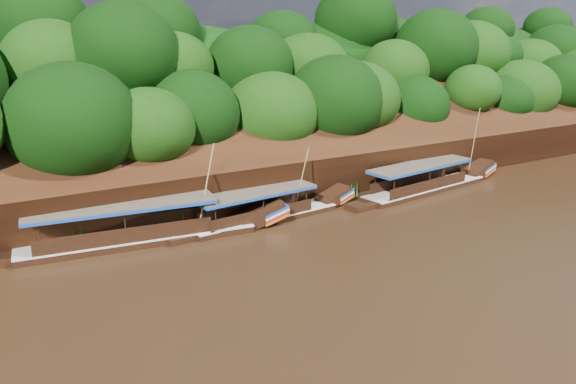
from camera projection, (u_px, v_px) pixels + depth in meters
name	position (u px, v px, depth m)	size (l,w,h in m)	color
ground	(354.00, 255.00, 32.84)	(160.00, 160.00, 0.00)	black
riverbank	(204.00, 151.00, 51.08)	(120.00, 30.06, 19.40)	black
boat_0	(432.00, 183.00, 45.51)	(14.84, 3.77, 6.86)	black
boat_1	(273.00, 212.00, 38.69)	(13.07, 3.13, 5.35)	black
boat_2	(153.00, 232.00, 34.77)	(16.96, 4.19, 6.35)	black
reeds	(236.00, 205.00, 39.03)	(49.23, 2.44, 2.05)	#1C6719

